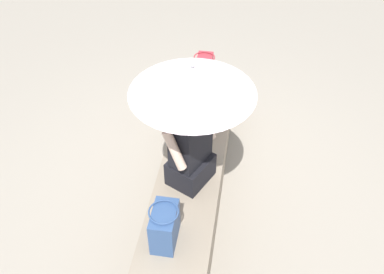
{
  "coord_description": "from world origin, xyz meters",
  "views": [
    {
      "loc": [
        2.53,
        0.39,
        3.07
      ],
      "look_at": [
        0.12,
        0.01,
        0.85
      ],
      "focal_mm": 38.98,
      "sensor_mm": 36.0,
      "label": 1
    }
  ],
  "objects_px": {
    "parasol": "(192,80)",
    "handbag_black": "(165,226)",
    "person_seated": "(190,144)",
    "shoulder_bag_spare": "(204,72)",
    "magazine": "(203,106)",
    "tote_bag_canvas": "(199,117)"
  },
  "relations": [
    {
      "from": "shoulder_bag_spare",
      "to": "magazine",
      "type": "bearing_deg",
      "value": 7.45
    },
    {
      "from": "handbag_black",
      "to": "magazine",
      "type": "bearing_deg",
      "value": 177.87
    },
    {
      "from": "person_seated",
      "to": "magazine",
      "type": "relative_size",
      "value": 3.21
    },
    {
      "from": "person_seated",
      "to": "magazine",
      "type": "bearing_deg",
      "value": -178.47
    },
    {
      "from": "person_seated",
      "to": "tote_bag_canvas",
      "type": "distance_m",
      "value": 0.68
    },
    {
      "from": "shoulder_bag_spare",
      "to": "handbag_black",
      "type": "bearing_deg",
      "value": -0.29
    },
    {
      "from": "magazine",
      "to": "parasol",
      "type": "bearing_deg",
      "value": -10.17
    },
    {
      "from": "handbag_black",
      "to": "tote_bag_canvas",
      "type": "height_order",
      "value": "handbag_black"
    },
    {
      "from": "parasol",
      "to": "handbag_black",
      "type": "xyz_separation_m",
      "value": [
        0.54,
        -0.11,
        -0.87
      ]
    },
    {
      "from": "parasol",
      "to": "shoulder_bag_spare",
      "type": "height_order",
      "value": "parasol"
    },
    {
      "from": "parasol",
      "to": "magazine",
      "type": "distance_m",
      "value": 1.46
    },
    {
      "from": "handbag_black",
      "to": "shoulder_bag_spare",
      "type": "xyz_separation_m",
      "value": [
        -1.95,
        0.01,
        0.01
      ]
    },
    {
      "from": "parasol",
      "to": "handbag_black",
      "type": "distance_m",
      "value": 1.03
    },
    {
      "from": "person_seated",
      "to": "shoulder_bag_spare",
      "type": "height_order",
      "value": "person_seated"
    },
    {
      "from": "handbag_black",
      "to": "tote_bag_canvas",
      "type": "xyz_separation_m",
      "value": [
        -1.24,
        0.06,
        -0.02
      ]
    },
    {
      "from": "tote_bag_canvas",
      "to": "shoulder_bag_spare",
      "type": "height_order",
      "value": "shoulder_bag_spare"
    },
    {
      "from": "magazine",
      "to": "shoulder_bag_spare",
      "type": "bearing_deg",
      "value": 174.4
    },
    {
      "from": "handbag_black",
      "to": "shoulder_bag_spare",
      "type": "distance_m",
      "value": 1.95
    },
    {
      "from": "person_seated",
      "to": "tote_bag_canvas",
      "type": "height_order",
      "value": "person_seated"
    },
    {
      "from": "shoulder_bag_spare",
      "to": "magazine",
      "type": "height_order",
      "value": "shoulder_bag_spare"
    },
    {
      "from": "person_seated",
      "to": "handbag_black",
      "type": "xyz_separation_m",
      "value": [
        0.61,
        -0.08,
        -0.23
      ]
    },
    {
      "from": "parasol",
      "to": "shoulder_bag_spare",
      "type": "bearing_deg",
      "value": -175.9
    }
  ]
}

